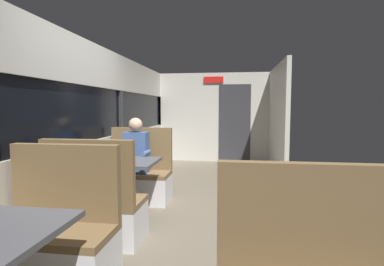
# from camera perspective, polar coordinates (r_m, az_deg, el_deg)

# --- Properties ---
(ground_plane) EXTENTS (3.30, 9.20, 0.02)m
(ground_plane) POSITION_cam_1_polar(r_m,az_deg,el_deg) (3.81, -0.26, -16.88)
(ground_plane) COLOR #665B4C
(carriage_window_panel_left) EXTENTS (0.09, 8.48, 2.30)m
(carriage_window_panel_left) POSITION_cam_1_polar(r_m,az_deg,el_deg) (4.02, -21.20, 0.34)
(carriage_window_panel_left) COLOR beige
(carriage_window_panel_left) RESTS_ON ground_plane
(carriage_end_bulkhead) EXTENTS (2.90, 0.11, 2.30)m
(carriage_end_bulkhead) POSITION_cam_1_polar(r_m,az_deg,el_deg) (7.71, 4.60, 2.91)
(carriage_end_bulkhead) COLOR beige
(carriage_end_bulkhead) RESTS_ON ground_plane
(carriage_aisle_panel_right) EXTENTS (0.08, 2.40, 2.30)m
(carriage_aisle_panel_right) POSITION_cam_1_polar(r_m,az_deg,el_deg) (6.58, 16.19, 2.49)
(carriage_aisle_panel_right) COLOR beige
(carriage_aisle_panel_right) RESTS_ON ground_plane
(bench_near_window_facing_entry) EXTENTS (0.95, 0.50, 1.10)m
(bench_near_window_facing_entry) POSITION_cam_1_polar(r_m,az_deg,el_deg) (2.75, -24.81, -18.58)
(bench_near_window_facing_entry) COLOR silver
(bench_near_window_facing_entry) RESTS_ON ground_plane
(dining_table_mid_window) EXTENTS (0.90, 0.70, 0.74)m
(dining_table_mid_window) POSITION_cam_1_polar(r_m,az_deg,el_deg) (3.87, -13.56, -6.64)
(dining_table_mid_window) COLOR #9E9EA3
(dining_table_mid_window) RESTS_ON ground_plane
(bench_mid_window_facing_end) EXTENTS (0.95, 0.50, 1.10)m
(bench_mid_window_facing_end) POSITION_cam_1_polar(r_m,az_deg,el_deg) (3.33, -17.99, -14.20)
(bench_mid_window_facing_end) COLOR silver
(bench_mid_window_facing_end) RESTS_ON ground_plane
(bench_mid_window_facing_entry) EXTENTS (0.95, 0.50, 1.10)m
(bench_mid_window_facing_entry) POSITION_cam_1_polar(r_m,az_deg,el_deg) (4.58, -10.24, -8.78)
(bench_mid_window_facing_entry) COLOR silver
(bench_mid_window_facing_entry) RESTS_ON ground_plane
(seated_passenger) EXTENTS (0.47, 0.55, 1.26)m
(seated_passenger) POSITION_cam_1_polar(r_m,az_deg,el_deg) (4.46, -10.58, -6.38)
(seated_passenger) COLOR #26262D
(seated_passenger) RESTS_ON ground_plane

